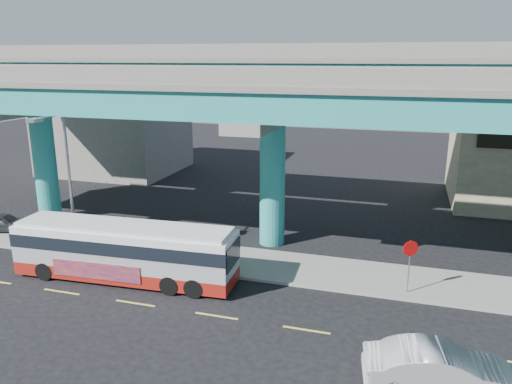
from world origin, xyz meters
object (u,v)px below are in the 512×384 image
(transit_bus, at_px, (125,250))
(parked_car, at_px, (3,222))
(sedan, at_px, (440,370))
(stop_sign, at_px, (410,255))
(street_lamp, at_px, (61,165))

(transit_bus, distance_m, parked_car, 11.87)
(transit_bus, relative_size, sedan, 2.19)
(sedan, distance_m, stop_sign, 7.26)
(stop_sign, bearing_deg, street_lamp, 176.73)
(transit_bus, height_order, street_lamp, street_lamp)
(street_lamp, height_order, stop_sign, street_lamp)
(parked_car, bearing_deg, stop_sign, -109.29)
(sedan, relative_size, street_lamp, 0.65)
(transit_bus, bearing_deg, street_lamp, 158.35)
(transit_bus, xyz_separation_m, street_lamp, (-4.51, 1.53, 3.76))
(parked_car, height_order, street_lamp, street_lamp)
(street_lamp, distance_m, stop_sign, 18.52)
(street_lamp, xyz_separation_m, stop_sign, (18.20, 0.75, -3.32))
(transit_bus, relative_size, stop_sign, 4.39)
(sedan, relative_size, parked_car, 1.44)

